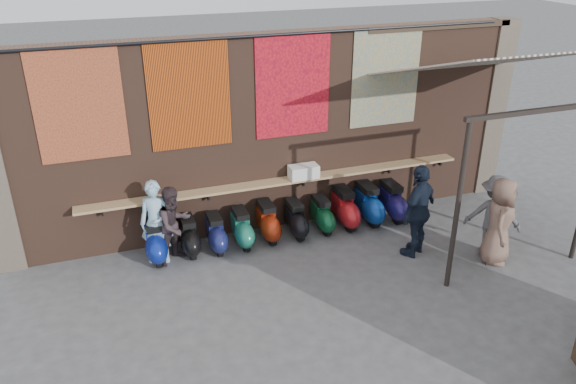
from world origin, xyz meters
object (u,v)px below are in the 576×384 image
(scooter_stool_1, at_px, (189,236))
(scooter_stool_8, at_px, (368,204))
(scooter_stool_6, at_px, (322,215))
(shopper_tan, at_px, (499,221))
(shelf_box, at_px, (304,172))
(scooter_stool_5, at_px, (295,219))
(scooter_stool_2, at_px, (216,234))
(scooter_stool_3, at_px, (242,228))
(scooter_stool_7, at_px, (345,208))
(diner_right, at_px, (174,225))
(shopper_navy, at_px, (419,211))
(shopper_grey, at_px, (493,215))
(scooter_stool_4, at_px, (267,222))
(scooter_stool_0, at_px, (155,242))
(diner_left, at_px, (156,222))
(scooter_stool_9, at_px, (392,202))

(scooter_stool_1, height_order, scooter_stool_8, scooter_stool_8)
(scooter_stool_1, height_order, scooter_stool_6, scooter_stool_1)
(scooter_stool_1, distance_m, shopper_tan, 5.85)
(scooter_stool_8, distance_m, shopper_tan, 2.74)
(shelf_box, distance_m, scooter_stool_5, 0.99)
(shelf_box, xyz_separation_m, scooter_stool_2, (-1.95, -0.34, -0.90))
(scooter_stool_6, bearing_deg, scooter_stool_3, -178.96)
(scooter_stool_6, distance_m, scooter_stool_7, 0.53)
(scooter_stool_1, xyz_separation_m, scooter_stool_3, (1.04, -0.05, 0.01))
(diner_right, xyz_separation_m, shopper_navy, (4.39, -1.30, 0.17))
(shopper_navy, bearing_deg, scooter_stool_5, -67.70)
(shelf_box, distance_m, scooter_stool_6, 1.00)
(scooter_stool_8, bearing_deg, shopper_grey, -48.94)
(scooter_stool_4, relative_size, diner_right, 0.53)
(scooter_stool_5, relative_size, scooter_stool_8, 0.88)
(scooter_stool_0, bearing_deg, shelf_box, 5.72)
(diner_right, relative_size, shopper_tan, 0.89)
(scooter_stool_4, height_order, shopper_navy, shopper_navy)
(scooter_stool_1, bearing_deg, scooter_stool_2, -6.59)
(shelf_box, bearing_deg, shopper_navy, -46.62)
(scooter_stool_7, relative_size, shopper_navy, 0.46)
(scooter_stool_4, distance_m, diner_left, 2.23)
(scooter_stool_6, height_order, shopper_navy, shopper_navy)
(scooter_stool_9, relative_size, diner_right, 0.56)
(shopper_grey, bearing_deg, scooter_stool_6, 3.64)
(scooter_stool_5, bearing_deg, scooter_stool_4, 174.41)
(shelf_box, height_order, diner_left, diner_left)
(scooter_stool_3, distance_m, diner_left, 1.69)
(shelf_box, distance_m, scooter_stool_8, 1.64)
(scooter_stool_2, relative_size, scooter_stool_6, 1.01)
(scooter_stool_0, xyz_separation_m, scooter_stool_1, (0.65, 0.03, -0.03))
(scooter_stool_1, xyz_separation_m, scooter_stool_4, (1.59, 0.02, 0.02))
(scooter_stool_5, height_order, scooter_stool_7, scooter_stool_7)
(scooter_stool_2, xyz_separation_m, shopper_tan, (4.88, -2.14, 0.49))
(scooter_stool_8, xyz_separation_m, scooter_stool_9, (0.56, -0.04, -0.01))
(scooter_stool_0, relative_size, scooter_stool_5, 1.07)
(scooter_stool_3, bearing_deg, scooter_stool_6, 1.04)
(scooter_stool_5, xyz_separation_m, diner_right, (-2.45, -0.14, 0.39))
(scooter_stool_0, xyz_separation_m, scooter_stool_7, (3.95, 0.05, 0.02))
(scooter_stool_1, bearing_deg, scooter_stool_4, 0.88)
(diner_left, bearing_deg, scooter_stool_5, 15.48)
(scooter_stool_7, bearing_deg, scooter_stool_5, -177.49)
(scooter_stool_7, distance_m, scooter_stool_9, 1.11)
(scooter_stool_3, distance_m, scooter_stool_5, 1.14)
(shelf_box, relative_size, scooter_stool_8, 0.68)
(scooter_stool_5, bearing_deg, shopper_grey, -29.21)
(diner_left, bearing_deg, scooter_stool_8, 15.59)
(scooter_stool_1, distance_m, shopper_grey, 5.84)
(scooter_stool_0, distance_m, scooter_stool_9, 5.06)
(scooter_stool_4, distance_m, scooter_stool_6, 1.18)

